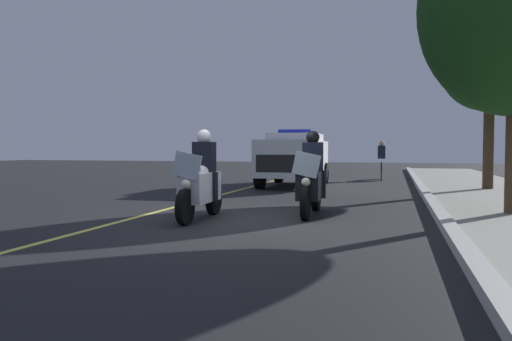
% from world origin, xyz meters
% --- Properties ---
extents(ground_plane, '(80.00, 80.00, 0.00)m').
position_xyz_m(ground_plane, '(0.00, 0.00, 0.00)').
color(ground_plane, black).
extents(curb_strip, '(48.00, 0.24, 0.15)m').
position_xyz_m(curb_strip, '(0.00, 3.60, 0.07)').
color(curb_strip, '#B7B5AD').
rests_on(curb_strip, ground).
extents(lane_stripe_center, '(48.00, 0.12, 0.01)m').
position_xyz_m(lane_stripe_center, '(0.00, -2.13, 0.00)').
color(lane_stripe_center, '#E0D14C').
rests_on(lane_stripe_center, ground).
extents(police_motorcycle_lead_left, '(2.14, 0.57, 1.72)m').
position_xyz_m(police_motorcycle_lead_left, '(0.18, -0.81, 0.70)').
color(police_motorcycle_lead_left, black).
rests_on(police_motorcycle_lead_left, ground).
extents(police_motorcycle_lead_right, '(2.14, 0.57, 1.72)m').
position_xyz_m(police_motorcycle_lead_right, '(-0.99, 1.12, 0.70)').
color(police_motorcycle_lead_right, black).
rests_on(police_motorcycle_lead_right, ground).
extents(police_suv, '(4.95, 2.16, 2.05)m').
position_xyz_m(police_suv, '(-8.64, -0.76, 1.07)').
color(police_suv, silver).
rests_on(police_suv, ground).
extents(cyclist_background, '(1.76, 0.33, 1.69)m').
position_xyz_m(cyclist_background, '(-12.94, 2.21, 0.84)').
color(cyclist_background, black).
rests_on(cyclist_background, ground).
extents(tree_far_back, '(2.93, 2.93, 5.15)m').
position_xyz_m(tree_far_back, '(-7.83, 5.57, 3.86)').
color(tree_far_back, '#42301E').
rests_on(tree_far_back, sidewalk_strip).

